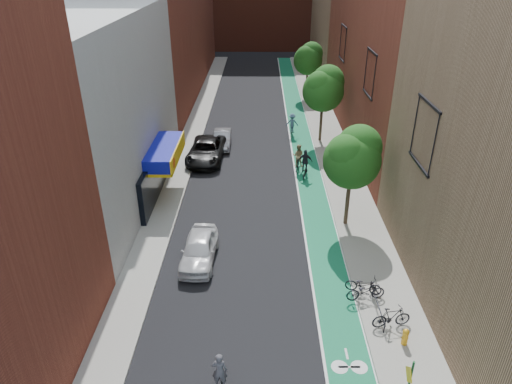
{
  "coord_description": "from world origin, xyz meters",
  "views": [
    {
      "loc": [
        0.31,
        -14.17,
        15.1
      ],
      "look_at": [
        0.04,
        11.49,
        1.5
      ],
      "focal_mm": 32.0,
      "sensor_mm": 36.0,
      "label": 1
    }
  ],
  "objects_px": {
    "parked_car_black": "(206,151)",
    "cyclist_lane_near": "(298,160)",
    "parked_car_white": "(199,249)",
    "parked_car_silver": "(222,139)",
    "cyclist_lead": "(220,381)",
    "cyclist_lane_mid": "(305,167)",
    "cyclist_lane_far": "(292,126)",
    "fire_hydrant": "(405,336)"
  },
  "relations": [
    {
      "from": "parked_car_black",
      "to": "cyclist_lead",
      "type": "relative_size",
      "value": 2.94
    },
    {
      "from": "parked_car_black",
      "to": "parked_car_silver",
      "type": "height_order",
      "value": "parked_car_black"
    },
    {
      "from": "parked_car_white",
      "to": "cyclist_lead",
      "type": "xyz_separation_m",
      "value": [
        1.81,
        -8.53,
        -0.05
      ]
    },
    {
      "from": "parked_car_white",
      "to": "cyclist_lane_far",
      "type": "xyz_separation_m",
      "value": [
        6.2,
        19.3,
        0.2
      ]
    },
    {
      "from": "parked_car_black",
      "to": "cyclist_lane_far",
      "type": "bearing_deg",
      "value": 41.2
    },
    {
      "from": "parked_car_black",
      "to": "cyclist_lane_near",
      "type": "bearing_deg",
      "value": -11.59
    },
    {
      "from": "parked_car_silver",
      "to": "cyclist_lane_far",
      "type": "xyz_separation_m",
      "value": [
        6.2,
        2.65,
        0.27
      ]
    },
    {
      "from": "cyclist_lane_near",
      "to": "cyclist_lead",
      "type": "bearing_deg",
      "value": 87.1
    },
    {
      "from": "parked_car_black",
      "to": "cyclist_lane_near",
      "type": "distance_m",
      "value": 7.52
    },
    {
      "from": "parked_car_silver",
      "to": "cyclist_lane_near",
      "type": "bearing_deg",
      "value": -39.11
    },
    {
      "from": "parked_car_black",
      "to": "cyclist_lane_far",
      "type": "xyz_separation_m",
      "value": [
        7.26,
        5.64,
        0.13
      ]
    },
    {
      "from": "parked_car_black",
      "to": "fire_hydrant",
      "type": "height_order",
      "value": "parked_car_black"
    },
    {
      "from": "parked_car_silver",
      "to": "cyclist_lane_mid",
      "type": "relative_size",
      "value": 1.92
    },
    {
      "from": "parked_car_silver",
      "to": "fire_hydrant",
      "type": "xyz_separation_m",
      "value": [
        9.52,
        -22.73,
        -0.1
      ]
    },
    {
      "from": "parked_car_black",
      "to": "cyclist_lane_far",
      "type": "distance_m",
      "value": 9.19
    },
    {
      "from": "parked_car_white",
      "to": "parked_car_black",
      "type": "distance_m",
      "value": 13.71
    },
    {
      "from": "cyclist_lane_far",
      "to": "cyclist_lead",
      "type": "bearing_deg",
      "value": 85.53
    },
    {
      "from": "cyclist_lead",
      "to": "cyclist_lane_mid",
      "type": "distance_m",
      "value": 19.77
    },
    {
      "from": "cyclist_lane_near",
      "to": "cyclist_lane_far",
      "type": "height_order",
      "value": "cyclist_lane_near"
    },
    {
      "from": "parked_car_white",
      "to": "cyclist_lane_mid",
      "type": "bearing_deg",
      "value": 59.99
    },
    {
      "from": "parked_car_silver",
      "to": "cyclist_lane_mid",
      "type": "height_order",
      "value": "cyclist_lane_mid"
    },
    {
      "from": "parked_car_silver",
      "to": "cyclist_lane_near",
      "type": "height_order",
      "value": "cyclist_lane_near"
    },
    {
      "from": "cyclist_lane_mid",
      "to": "cyclist_lane_far",
      "type": "distance_m",
      "value": 8.68
    },
    {
      "from": "cyclist_lane_near",
      "to": "parked_car_silver",
      "type": "bearing_deg",
      "value": -29.15
    },
    {
      "from": "parked_car_silver",
      "to": "fire_hydrant",
      "type": "relative_size",
      "value": 5.06
    },
    {
      "from": "parked_car_black",
      "to": "cyclist_lane_near",
      "type": "height_order",
      "value": "cyclist_lane_near"
    },
    {
      "from": "parked_car_silver",
      "to": "cyclist_lead",
      "type": "distance_m",
      "value": 25.24
    },
    {
      "from": "parked_car_silver",
      "to": "cyclist_lane_far",
      "type": "relative_size",
      "value": 1.98
    },
    {
      "from": "parked_car_white",
      "to": "cyclist_lane_near",
      "type": "bearing_deg",
      "value": 64.17
    },
    {
      "from": "cyclist_lane_far",
      "to": "fire_hydrant",
      "type": "height_order",
      "value": "cyclist_lane_far"
    },
    {
      "from": "cyclist_lead",
      "to": "cyclist_lane_mid",
      "type": "bearing_deg",
      "value": -103.69
    },
    {
      "from": "fire_hydrant",
      "to": "cyclist_lane_far",
      "type": "bearing_deg",
      "value": 97.46
    },
    {
      "from": "cyclist_lane_near",
      "to": "fire_hydrant",
      "type": "xyz_separation_m",
      "value": [
        3.32,
        -17.8,
        -0.32
      ]
    },
    {
      "from": "parked_car_silver",
      "to": "cyclist_lane_near",
      "type": "distance_m",
      "value": 7.92
    },
    {
      "from": "parked_car_silver",
      "to": "cyclist_lane_mid",
      "type": "xyz_separation_m",
      "value": [
        6.66,
        -6.01,
        0.15
      ]
    },
    {
      "from": "cyclist_lane_far",
      "to": "fire_hydrant",
      "type": "distance_m",
      "value": 25.6
    },
    {
      "from": "cyclist_lead",
      "to": "cyclist_lane_far",
      "type": "relative_size",
      "value": 0.96
    },
    {
      "from": "cyclist_lane_mid",
      "to": "fire_hydrant",
      "type": "bearing_deg",
      "value": 112.21
    },
    {
      "from": "parked_car_white",
      "to": "cyclist_lead",
      "type": "relative_size",
      "value": 2.19
    },
    {
      "from": "parked_car_black",
      "to": "cyclist_lane_mid",
      "type": "bearing_deg",
      "value": -18.01
    },
    {
      "from": "cyclist_lead",
      "to": "cyclist_lane_near",
      "type": "height_order",
      "value": "cyclist_lane_near"
    },
    {
      "from": "parked_car_white",
      "to": "cyclist_lane_mid",
      "type": "height_order",
      "value": "cyclist_lane_mid"
    }
  ]
}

